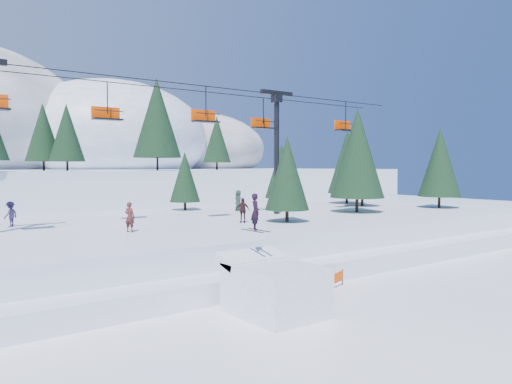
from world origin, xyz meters
TOP-DOWN VIEW (x-y plane):
  - ground at (0.00, 0.00)m, footprint 160.00×160.00m
  - mid_shelf at (0.00, 18.00)m, footprint 70.00×22.00m
  - berm at (0.00, 8.00)m, footprint 70.00×6.00m
  - jump_kicker at (0.27, 2.42)m, footprint 3.23×4.42m
  - chairlift at (2.07, 18.05)m, footprint 46.00×3.21m
  - conifer_stand at (2.38, 17.71)m, footprint 63.31×16.88m
  - distant_skiers at (-0.46, 18.37)m, footprint 26.98×8.91m
  - banner_near at (5.33, 3.88)m, footprint 2.70×0.99m
  - banner_far at (12.39, 6.30)m, footprint 2.65×1.13m

SIDE VIEW (x-z plane):
  - ground at x=0.00m, z-range 0.00..0.00m
  - banner_near at x=5.33m, z-range 0.09..0.99m
  - banner_far at x=12.39m, z-range 0.09..0.99m
  - berm at x=0.00m, z-range 0.00..1.10m
  - jump_kicker at x=0.27m, z-range -1.43..3.84m
  - mid_shelf at x=0.00m, z-range 0.00..2.50m
  - distant_skiers at x=-0.46m, z-range 2.44..4.32m
  - conifer_stand at x=2.38m, z-range 2.13..11.67m
  - chairlift at x=2.07m, z-range 4.18..14.46m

